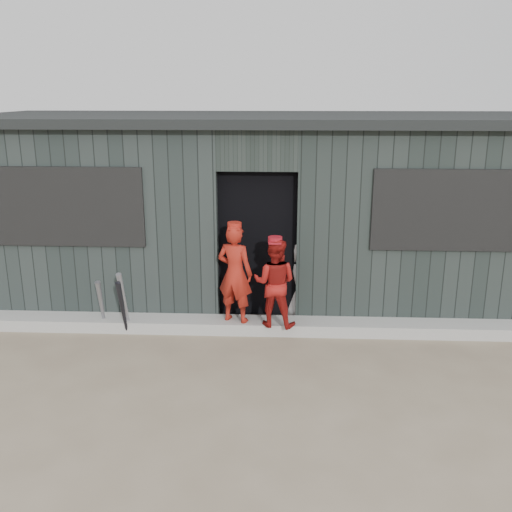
# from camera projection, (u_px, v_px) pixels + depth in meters

# --- Properties ---
(ground) EXTENTS (80.00, 80.00, 0.00)m
(ground) POSITION_uv_depth(u_px,v_px,m) (247.00, 407.00, 5.50)
(ground) COLOR #72624E
(ground) RESTS_ON ground
(curb) EXTENTS (8.00, 0.36, 0.15)m
(curb) POSITION_uv_depth(u_px,v_px,m) (256.00, 326.00, 7.23)
(curb) COLOR #969691
(curb) RESTS_ON ground
(bat_left) EXTENTS (0.09, 0.34, 0.85)m
(bat_left) POSITION_uv_depth(u_px,v_px,m) (124.00, 303.00, 7.03)
(bat_left) COLOR gray
(bat_left) RESTS_ON ground
(bat_mid) EXTENTS (0.09, 0.27, 0.70)m
(bat_mid) POSITION_uv_depth(u_px,v_px,m) (102.00, 305.00, 7.15)
(bat_mid) COLOR slate
(bat_mid) RESTS_ON ground
(bat_right) EXTENTS (0.08, 0.29, 0.76)m
(bat_right) POSITION_uv_depth(u_px,v_px,m) (123.00, 308.00, 6.97)
(bat_right) COLOR black
(bat_right) RESTS_ON ground
(player_red_left) EXTENTS (0.53, 0.43, 1.24)m
(player_red_left) POSITION_uv_depth(u_px,v_px,m) (235.00, 274.00, 7.03)
(player_red_left) COLOR maroon
(player_red_left) RESTS_ON curb
(player_red_right) EXTENTS (0.60, 0.51, 1.10)m
(player_red_right) POSITION_uv_depth(u_px,v_px,m) (275.00, 283.00, 6.91)
(player_red_right) COLOR maroon
(player_red_right) RESTS_ON curb
(player_grey_back) EXTENTS (0.61, 0.49, 1.09)m
(player_grey_back) POSITION_uv_depth(u_px,v_px,m) (302.00, 281.00, 7.44)
(player_grey_back) COLOR #ABABAB
(player_grey_back) RESTS_ON ground
(dugout) EXTENTS (8.30, 3.30, 2.62)m
(dugout) POSITION_uv_depth(u_px,v_px,m) (261.00, 206.00, 8.51)
(dugout) COLOR black
(dugout) RESTS_ON ground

